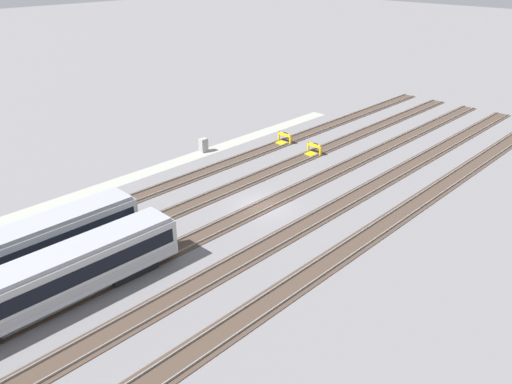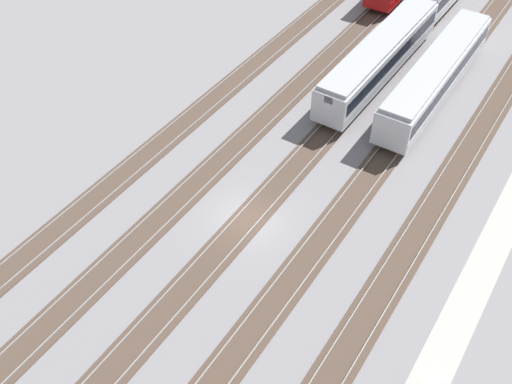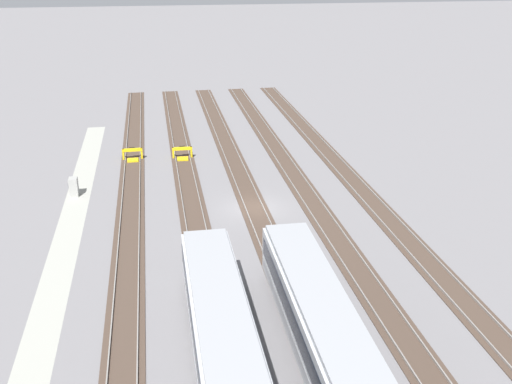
{
  "view_description": "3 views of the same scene",
  "coord_description": "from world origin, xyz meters",
  "px_view_note": "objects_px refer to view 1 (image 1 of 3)",
  "views": [
    {
      "loc": [
        29.48,
        27.7,
        20.95
      ],
      "look_at": [
        0.91,
        0.0,
        1.8
      ],
      "focal_mm": 35.0,
      "sensor_mm": 36.0,
      "label": 1
    },
    {
      "loc": [
        -22.33,
        -15.06,
        28.8
      ],
      "look_at": [
        0.91,
        0.0,
        1.8
      ],
      "focal_mm": 42.0,
      "sensor_mm": 36.0,
      "label": 2
    },
    {
      "loc": [
        43.63,
        -7.5,
        19.23
      ],
      "look_at": [
        0.91,
        0.0,
        1.8
      ],
      "focal_mm": 42.0,
      "sensor_mm": 36.0,
      "label": 3
    }
  ],
  "objects_px": {
    "bumper_stop_near_inner_track": "(313,150)",
    "subway_car_front_row_leftmost": "(50,280)",
    "subway_car_front_row_left_inner": "(18,251)",
    "bumper_stop_nearest_track": "(283,139)",
    "electrical_cabinet": "(203,145)"
  },
  "relations": [
    {
      "from": "subway_car_front_row_leftmost",
      "to": "bumper_stop_near_inner_track",
      "type": "xyz_separation_m",
      "value": [
        -33.33,
        -4.9,
        -1.53
      ]
    },
    {
      "from": "subway_car_front_row_left_inner",
      "to": "electrical_cabinet",
      "type": "height_order",
      "value": "subway_car_front_row_left_inner"
    },
    {
      "from": "bumper_stop_nearest_track",
      "to": "bumper_stop_near_inner_track",
      "type": "height_order",
      "value": "same"
    },
    {
      "from": "subway_car_front_row_leftmost",
      "to": "electrical_cabinet",
      "type": "height_order",
      "value": "subway_car_front_row_leftmost"
    },
    {
      "from": "subway_car_front_row_leftmost",
      "to": "electrical_cabinet",
      "type": "xyz_separation_m",
      "value": [
        -25.11,
        -14.53,
        -1.24
      ]
    },
    {
      "from": "electrical_cabinet",
      "to": "bumper_stop_near_inner_track",
      "type": "bearing_deg",
      "value": 130.46
    },
    {
      "from": "bumper_stop_nearest_track",
      "to": "bumper_stop_near_inner_track",
      "type": "bearing_deg",
      "value": 84.91
    },
    {
      "from": "bumper_stop_nearest_track",
      "to": "subway_car_front_row_leftmost",
      "type": "bearing_deg",
      "value": 16.19
    },
    {
      "from": "subway_car_front_row_leftmost",
      "to": "electrical_cabinet",
      "type": "distance_m",
      "value": 29.04
    },
    {
      "from": "bumper_stop_near_inner_track",
      "to": "electrical_cabinet",
      "type": "height_order",
      "value": "electrical_cabinet"
    },
    {
      "from": "subway_car_front_row_left_inner",
      "to": "bumper_stop_nearest_track",
      "type": "bearing_deg",
      "value": -171.76
    },
    {
      "from": "bumper_stop_near_inner_track",
      "to": "subway_car_front_row_leftmost",
      "type": "bearing_deg",
      "value": 8.36
    },
    {
      "from": "subway_car_front_row_left_inner",
      "to": "subway_car_front_row_leftmost",
      "type": "bearing_deg",
      "value": 90.0
    },
    {
      "from": "subway_car_front_row_left_inner",
      "to": "bumper_stop_near_inner_track",
      "type": "distance_m",
      "value": 33.36
    },
    {
      "from": "bumper_stop_near_inner_track",
      "to": "electrical_cabinet",
      "type": "relative_size",
      "value": 1.25
    }
  ]
}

